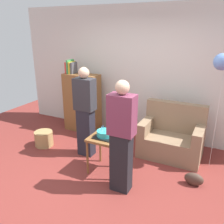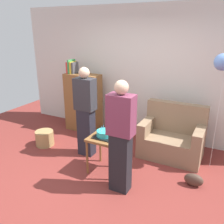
{
  "view_description": "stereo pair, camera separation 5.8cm",
  "coord_description": "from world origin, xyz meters",
  "views": [
    {
      "loc": [
        1.57,
        -2.68,
        2.25
      ],
      "look_at": [
        -0.07,
        0.62,
        0.95
      ],
      "focal_mm": 38.44,
      "sensor_mm": 36.0,
      "label": 1
    },
    {
      "loc": [
        1.62,
        -2.66,
        2.25
      ],
      "look_at": [
        -0.07,
        0.62,
        0.95
      ],
      "focal_mm": 38.44,
      "sensor_mm": 36.0,
      "label": 2
    }
  ],
  "objects": [
    {
      "name": "couch",
      "position": [
        0.78,
        1.38,
        0.34
      ],
      "size": [
        1.1,
        0.7,
        0.96
      ],
      "color": "#8C7054",
      "rests_on": "ground_plane"
    },
    {
      "name": "person_holding_cake",
      "position": [
        0.37,
        0.04,
        0.83
      ],
      "size": [
        0.36,
        0.22,
        1.63
      ],
      "rotation": [
        0.0,
        0.0,
        2.69
      ],
      "color": "black",
      "rests_on": "ground_plane"
    },
    {
      "name": "ground_plane",
      "position": [
        0.0,
        0.0,
        0.0
      ],
      "size": [
        8.0,
        8.0,
        0.0
      ],
      "primitive_type": "plane",
      "color": "maroon"
    },
    {
      "name": "birthday_cake",
      "position": [
        -0.07,
        0.37,
        0.66
      ],
      "size": [
        0.32,
        0.32,
        0.17
      ],
      "color": "black",
      "rests_on": "side_table"
    },
    {
      "name": "bookshelf",
      "position": [
        -1.33,
        1.63,
        0.67
      ],
      "size": [
        0.8,
        0.36,
        1.6
      ],
      "color": "brown",
      "rests_on": "ground_plane"
    },
    {
      "name": "wall_back",
      "position": [
        0.0,
        2.05,
        1.35
      ],
      "size": [
        6.0,
        0.1,
        2.7
      ],
      "primitive_type": "cube",
      "color": "silver",
      "rests_on": "ground_plane"
    },
    {
      "name": "wicker_basket",
      "position": [
        -1.59,
        0.61,
        0.15
      ],
      "size": [
        0.36,
        0.36,
        0.3
      ],
      "primitive_type": "cylinder",
      "color": "#A88451",
      "rests_on": "ground_plane"
    },
    {
      "name": "person_blowing_candles",
      "position": [
        -0.64,
        0.7,
        0.83
      ],
      "size": [
        0.36,
        0.22,
        1.63
      ],
      "rotation": [
        0.0,
        0.0,
        0.25
      ],
      "color": "#23232D",
      "rests_on": "ground_plane"
    },
    {
      "name": "handbag",
      "position": [
        1.32,
        0.61,
        0.1
      ],
      "size": [
        0.28,
        0.14,
        0.2
      ],
      "primitive_type": "ellipsoid",
      "color": "#473328",
      "rests_on": "ground_plane"
    },
    {
      "name": "side_table",
      "position": [
        -0.07,
        0.37,
        0.52
      ],
      "size": [
        0.48,
        0.48,
        0.61
      ],
      "color": "brown",
      "rests_on": "ground_plane"
    }
  ]
}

